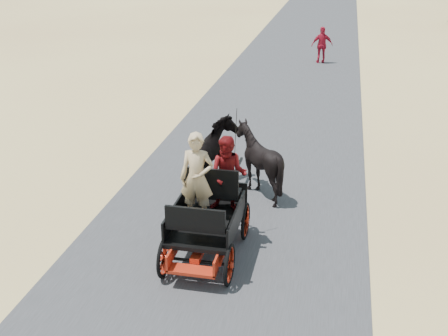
% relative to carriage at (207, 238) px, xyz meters
% --- Properties ---
extents(ground, '(140.00, 140.00, 0.00)m').
position_rel_carriage_xyz_m(ground, '(0.16, 0.30, -0.36)').
color(ground, tan).
extents(road, '(6.00, 140.00, 0.01)m').
position_rel_carriage_xyz_m(road, '(0.16, 0.30, -0.35)').
color(road, '#38383A').
rests_on(road, ground).
extents(carriage, '(1.30, 2.40, 0.72)m').
position_rel_carriage_xyz_m(carriage, '(0.00, 0.00, 0.00)').
color(carriage, black).
rests_on(carriage, ground).
extents(horse_left, '(0.91, 2.01, 1.70)m').
position_rel_carriage_xyz_m(horse_left, '(-0.55, 3.00, 0.49)').
color(horse_left, black).
rests_on(horse_left, ground).
extents(horse_right, '(1.37, 1.54, 1.70)m').
position_rel_carriage_xyz_m(horse_right, '(0.55, 3.00, 0.49)').
color(horse_right, black).
rests_on(horse_right, ground).
extents(driver_man, '(0.66, 0.43, 1.80)m').
position_rel_carriage_xyz_m(driver_man, '(-0.20, 0.05, 1.26)').
color(driver_man, tan).
rests_on(driver_man, carriage).
extents(passenger_woman, '(0.77, 0.60, 1.58)m').
position_rel_carriage_xyz_m(passenger_woman, '(0.30, 0.60, 1.15)').
color(passenger_woman, '#660C0F').
rests_on(passenger_woman, carriage).
extents(pedestrian, '(1.08, 0.64, 1.73)m').
position_rel_carriage_xyz_m(pedestrian, '(1.33, 17.96, 0.50)').
color(pedestrian, maroon).
rests_on(pedestrian, ground).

